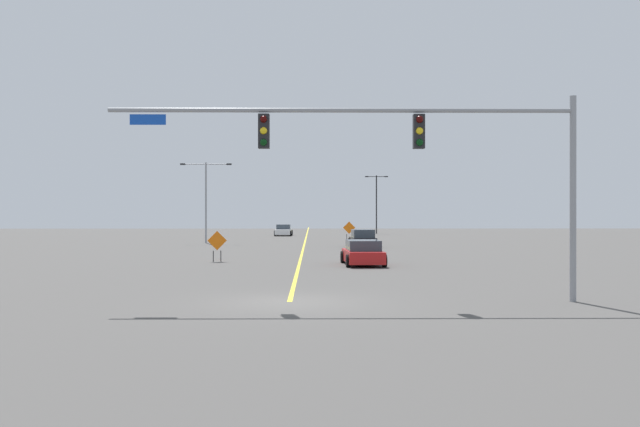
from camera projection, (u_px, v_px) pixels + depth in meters
ground at (290, 302)px, 21.83m from camera, size 196.82×196.82×0.00m
road_centre_stripe at (306, 238)px, 76.50m from camera, size 0.16×109.34×0.01m
traffic_signal_assembly at (409, 145)px, 21.85m from camera, size 14.35×0.44×6.33m
street_lamp_far_right at (206, 194)px, 63.55m from camera, size 4.56×0.24×7.18m
street_lamp_mid_left at (376, 199)px, 91.35m from camera, size 2.95×0.24×7.47m
construction_sign_left_lane at (217, 242)px, 39.61m from camera, size 1.06×0.28×1.71m
construction_sign_left_shoulder at (349, 229)px, 66.73m from camera, size 1.15×0.17×1.88m
car_red_mid at (363, 253)px, 37.09m from camera, size 2.19×4.59×1.30m
car_white_approaching at (284, 230)px, 83.58m from camera, size 2.06×4.42×1.32m
car_black_far at (363, 239)px, 56.33m from camera, size 2.21×4.04×1.39m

